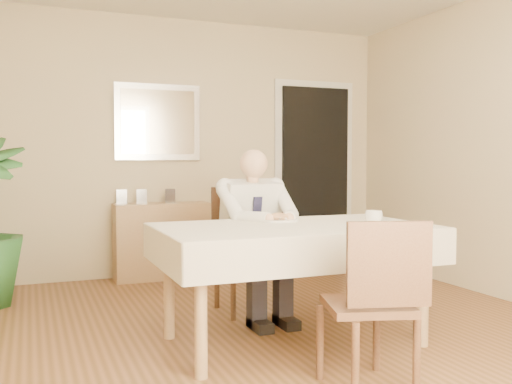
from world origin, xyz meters
name	(u,v)px	position (x,y,z in m)	size (l,w,h in m)	color
room	(277,138)	(0.00, 0.00, 1.30)	(5.00, 5.02, 2.60)	brown
doorway	(315,175)	(1.55, 2.46, 1.00)	(0.96, 0.07, 2.10)	silver
mirror	(158,122)	(-0.21, 2.47, 1.55)	(0.86, 0.04, 0.76)	silver
dining_table	(294,238)	(0.13, 0.03, 0.67)	(1.72, 1.02, 0.75)	#9D7F54
chair_far	(244,240)	(0.13, 0.92, 0.54)	(0.50, 0.50, 0.95)	#49301D
chair_near	(376,296)	(0.17, -0.84, 0.49)	(0.51, 0.52, 0.87)	#49301D
seated_man	(259,225)	(0.13, 0.62, 0.69)	(0.48, 0.72, 1.24)	white
plate	(279,220)	(0.14, 0.28, 0.76)	(0.26, 0.26, 0.02)	white
food	(279,217)	(0.14, 0.28, 0.78)	(0.14, 0.14, 0.06)	#996C47
knife	(288,218)	(0.18, 0.22, 0.78)	(0.01, 0.01, 0.13)	silver
fork	(277,219)	(0.10, 0.22, 0.78)	(0.01, 0.01, 0.13)	silver
coffee_mug	(374,217)	(0.63, -0.11, 0.80)	(0.11, 0.11, 0.09)	white
sideboard	(162,241)	(-0.21, 2.32, 0.37)	(0.93, 0.32, 0.74)	#9D7F54
photo_frame_left	(122,197)	(-0.60, 2.36, 0.81)	(0.10, 0.02, 0.14)	silver
photo_frame_center	(142,196)	(-0.41, 2.35, 0.81)	(0.10, 0.02, 0.14)	silver
photo_frame_right	(170,196)	(-0.13, 2.34, 0.81)	(0.10, 0.02, 0.14)	silver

